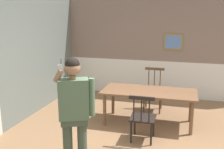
{
  "coord_description": "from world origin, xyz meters",
  "views": [
    {
      "loc": [
        0.84,
        -3.9,
        2.28
      ],
      "look_at": [
        -0.3,
        -0.03,
        1.35
      ],
      "focal_mm": 42.37,
      "sensor_mm": 36.0,
      "label": 1
    }
  ],
  "objects_px": {
    "chair_by_doorway": "(153,91)",
    "chair_near_window": "(143,118)",
    "dining_table": "(149,94)",
    "person_figure": "(74,107)"
  },
  "relations": [
    {
      "from": "dining_table",
      "to": "chair_by_doorway",
      "type": "height_order",
      "value": "chair_by_doorway"
    },
    {
      "from": "chair_by_doorway",
      "to": "chair_near_window",
      "type": "bearing_deg",
      "value": 89.7
    },
    {
      "from": "dining_table",
      "to": "chair_by_doorway",
      "type": "xyz_separation_m",
      "value": [
        -0.02,
        0.83,
        -0.16
      ]
    },
    {
      "from": "chair_near_window",
      "to": "chair_by_doorway",
      "type": "height_order",
      "value": "chair_by_doorway"
    },
    {
      "from": "chair_near_window",
      "to": "person_figure",
      "type": "xyz_separation_m",
      "value": [
        -0.79,
        -1.18,
        0.54
      ]
    },
    {
      "from": "dining_table",
      "to": "person_figure",
      "type": "bearing_deg",
      "value": -111.07
    },
    {
      "from": "dining_table",
      "to": "chair_by_doorway",
      "type": "distance_m",
      "value": 0.84
    },
    {
      "from": "chair_near_window",
      "to": "person_figure",
      "type": "relative_size",
      "value": 0.53
    },
    {
      "from": "chair_near_window",
      "to": "chair_by_doorway",
      "type": "bearing_deg",
      "value": 90.16
    },
    {
      "from": "chair_by_doorway",
      "to": "person_figure",
      "type": "bearing_deg",
      "value": 73.61
    }
  ]
}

